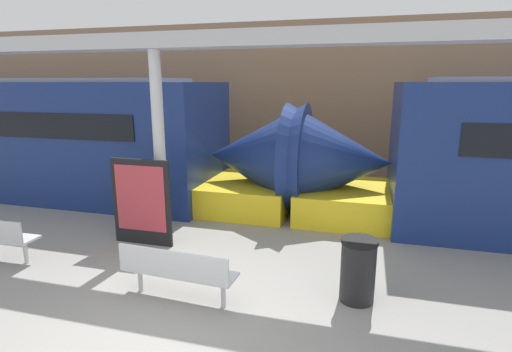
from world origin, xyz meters
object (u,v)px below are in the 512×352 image
object	(u,v)px
bench_near	(176,269)
poster_board	(141,202)
support_column_near	(159,148)
trash_bin	(358,270)

from	to	relation	value
bench_near	poster_board	xyz separation A→B (m)	(-1.60, 1.77, 0.35)
support_column_near	poster_board	bearing A→B (deg)	-116.24
bench_near	support_column_near	xyz separation A→B (m)	(-1.39, 2.20, 1.34)
poster_board	support_column_near	xyz separation A→B (m)	(0.21, 0.43, 0.99)
bench_near	trash_bin	bearing A→B (deg)	19.74
bench_near	support_column_near	world-z (taller)	support_column_near
bench_near	poster_board	bearing A→B (deg)	135.51
bench_near	poster_board	size ratio (longest dim) A/B	1.02
poster_board	trash_bin	bearing A→B (deg)	-14.30
bench_near	support_column_near	size ratio (longest dim) A/B	0.47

